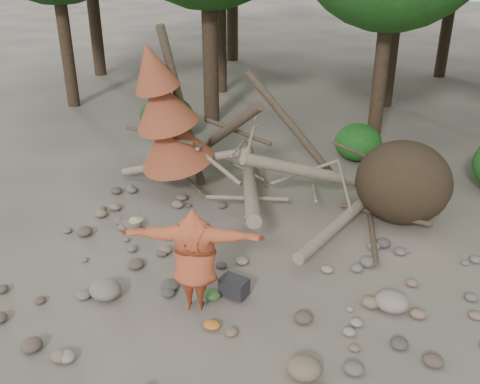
% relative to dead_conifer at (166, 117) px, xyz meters
% --- Properties ---
extents(ground, '(120.00, 120.00, 0.00)m').
position_rel_dead_conifer_xyz_m(ground, '(3.12, -3.37, -2.11)').
color(ground, '#514C44').
rests_on(ground, ground).
extents(deadfall_pile, '(8.55, 5.24, 3.30)m').
position_rel_dead_conifer_xyz_m(deadfall_pile, '(5.13, 0.87, -1.16)').
color(deadfall_pile, '#332619').
rests_on(deadfall_pile, ground).
extents(dead_conifer, '(2.06, 2.16, 4.35)m').
position_rel_dead_conifer_xyz_m(dead_conifer, '(0.00, 0.00, 0.00)').
color(dead_conifer, '#4C3F30').
rests_on(dead_conifer, ground).
extents(bush_left, '(1.80, 1.80, 1.44)m').
position_rel_dead_conifer_xyz_m(bush_left, '(-2.38, 3.83, -1.39)').
color(bush_left, '#144512').
rests_on(bush_left, ground).
extents(bush_mid, '(1.40, 1.40, 1.12)m').
position_rel_dead_conifer_xyz_m(bush_mid, '(3.92, 4.43, -1.55)').
color(bush_mid, '#1C5719').
rests_on(bush_mid, ground).
extents(frisbee_thrower, '(2.50, 1.39, 1.97)m').
position_rel_dead_conifer_xyz_m(frisbee_thrower, '(2.95, -4.05, -1.05)').
color(frisbee_thrower, '#AE4727').
rests_on(frisbee_thrower, ground).
extents(backpack, '(0.55, 0.40, 0.33)m').
position_rel_dead_conifer_xyz_m(backpack, '(3.40, -3.41, -1.94)').
color(backpack, black).
rests_on(backpack, ground).
extents(cloth_green, '(0.37, 0.31, 0.14)m').
position_rel_dead_conifer_xyz_m(cloth_green, '(3.05, -3.68, -2.04)').
color(cloth_green, '#2D5D25').
rests_on(cloth_green, ground).
extents(cloth_orange, '(0.30, 0.24, 0.11)m').
position_rel_dead_conifer_xyz_m(cloth_orange, '(3.45, -4.43, -2.06)').
color(cloth_orange, '#BD6A20').
rests_on(cloth_orange, ground).
extents(boulder_front_left, '(0.61, 0.55, 0.37)m').
position_rel_dead_conifer_xyz_m(boulder_front_left, '(1.23, -4.42, -1.93)').
color(boulder_front_left, slate).
rests_on(boulder_front_left, ground).
extents(boulder_front_right, '(0.54, 0.49, 0.33)m').
position_rel_dead_conifer_xyz_m(boulder_front_right, '(5.22, -4.82, -1.95)').
color(boulder_front_right, brown).
rests_on(boulder_front_right, ground).
extents(boulder_mid_right, '(0.60, 0.54, 0.36)m').
position_rel_dead_conifer_xyz_m(boulder_mid_right, '(6.16, -2.61, -1.93)').
color(boulder_mid_right, gray).
rests_on(boulder_mid_right, ground).
extents(boulder_mid_left, '(0.49, 0.44, 0.30)m').
position_rel_dead_conifer_xyz_m(boulder_mid_left, '(0.16, -2.01, -1.96)').
color(boulder_mid_left, '#59544B').
rests_on(boulder_mid_left, ground).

